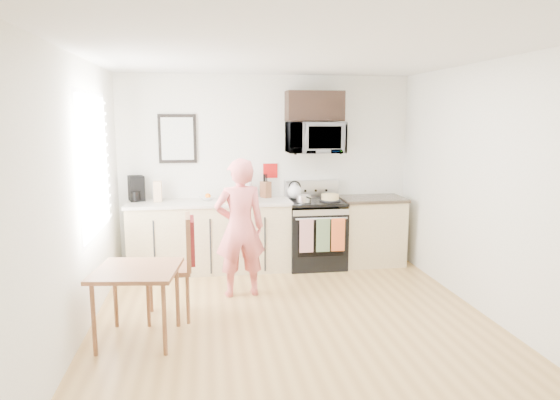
{
  "coord_description": "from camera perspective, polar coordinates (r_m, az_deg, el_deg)",
  "views": [
    {
      "loc": [
        -0.85,
        -4.54,
        2.04
      ],
      "look_at": [
        -0.01,
        1.0,
        1.1
      ],
      "focal_mm": 32.0,
      "sensor_mm": 36.0,
      "label": 1
    }
  ],
  "objects": [
    {
      "name": "floor",
      "position": [
        5.05,
        1.86,
        -14.33
      ],
      "size": [
        4.6,
        4.6,
        0.0
      ],
      "primitive_type": "plane",
      "color": "#A3783F",
      "rests_on": "ground"
    },
    {
      "name": "back_wall",
      "position": [
        6.93,
        -1.54,
        3.37
      ],
      "size": [
        4.0,
        0.04,
        2.6
      ],
      "primitive_type": "cube",
      "color": "silver",
      "rests_on": "floor"
    },
    {
      "name": "front_wall",
      "position": [
        2.5,
        11.69,
        -7.82
      ],
      "size": [
        4.0,
        0.04,
        2.6
      ],
      "primitive_type": "cube",
      "color": "silver",
      "rests_on": "floor"
    },
    {
      "name": "left_wall",
      "position": [
        4.74,
        -22.56,
        -0.19
      ],
      "size": [
        0.04,
        4.6,
        2.6
      ],
      "primitive_type": "cube",
      "color": "silver",
      "rests_on": "floor"
    },
    {
      "name": "right_wall",
      "position": [
        5.41,
        23.26,
        0.88
      ],
      "size": [
        0.04,
        4.6,
        2.6
      ],
      "primitive_type": "cube",
      "color": "silver",
      "rests_on": "floor"
    },
    {
      "name": "ceiling",
      "position": [
        4.65,
        2.03,
        16.43
      ],
      "size": [
        4.0,
        4.6,
        0.04
      ],
      "primitive_type": "cube",
      "color": "silver",
      "rests_on": "back_wall"
    },
    {
      "name": "window",
      "position": [
        5.48,
        -20.38,
        3.79
      ],
      "size": [
        0.06,
        1.4,
        1.5
      ],
      "color": "silver",
      "rests_on": "left_wall"
    },
    {
      "name": "cabinet_left",
      "position": [
        6.73,
        -7.98,
        -4.26
      ],
      "size": [
        2.1,
        0.6,
        0.9
      ],
      "primitive_type": "cube",
      "color": "tan",
      "rests_on": "floor"
    },
    {
      "name": "countertop_left",
      "position": [
        6.63,
        -8.08,
        -0.31
      ],
      "size": [
        2.14,
        0.64,
        0.04
      ],
      "primitive_type": "cube",
      "color": "beige",
      "rests_on": "cabinet_left"
    },
    {
      "name": "cabinet_right",
      "position": [
        7.1,
        10.34,
        -3.59
      ],
      "size": [
        0.84,
        0.6,
        0.9
      ],
      "primitive_type": "cube",
      "color": "tan",
      "rests_on": "floor"
    },
    {
      "name": "countertop_right",
      "position": [
        7.01,
        10.46,
        0.16
      ],
      "size": [
        0.88,
        0.64,
        0.04
      ],
      "primitive_type": "cube",
      "color": "black",
      "rests_on": "cabinet_right"
    },
    {
      "name": "range",
      "position": [
        6.87,
        4.06,
        -4.02
      ],
      "size": [
        0.76,
        0.7,
        1.16
      ],
      "color": "black",
      "rests_on": "floor"
    },
    {
      "name": "microwave",
      "position": [
        6.79,
        4.0,
        7.12
      ],
      "size": [
        0.76,
        0.51,
        0.42
      ],
      "primitive_type": "imported",
      "color": "#BBBABF",
      "rests_on": "back_wall"
    },
    {
      "name": "upper_cabinet",
      "position": [
        6.83,
        3.96,
        10.66
      ],
      "size": [
        0.76,
        0.35,
        0.4
      ],
      "primitive_type": "cube",
      "color": "black",
      "rests_on": "back_wall"
    },
    {
      "name": "wall_art",
      "position": [
        6.83,
        -11.64,
        6.88
      ],
      "size": [
        0.5,
        0.04,
        0.65
      ],
      "color": "black",
      "rests_on": "back_wall"
    },
    {
      "name": "wall_trivet",
      "position": [
        6.92,
        -1.11,
        3.37
      ],
      "size": [
        0.2,
        0.02,
        0.2
      ],
      "primitive_type": "cube",
      "color": "#A80E0E",
      "rests_on": "back_wall"
    },
    {
      "name": "person",
      "position": [
        5.68,
        -4.6,
        -3.18
      ],
      "size": [
        0.62,
        0.44,
        1.59
      ],
      "primitive_type": "imported",
      "rotation": [
        0.0,
        0.0,
        3.25
      ],
      "color": "#CB3D38",
      "rests_on": "floor"
    },
    {
      "name": "dining_table",
      "position": [
        4.75,
        -16.05,
        -8.44
      ],
      "size": [
        0.73,
        0.73,
        0.68
      ],
      "rotation": [
        0.0,
        0.0,
        -0.13
      ],
      "color": "brown",
      "rests_on": "floor"
    },
    {
      "name": "chair",
      "position": [
        5.16,
        -11.08,
        -5.87
      ],
      "size": [
        0.51,
        0.46,
        1.06
      ],
      "rotation": [
        0.0,
        0.0,
        0.03
      ],
      "color": "brown",
      "rests_on": "floor"
    },
    {
      "name": "knife_block",
      "position": [
        6.87,
        -1.64,
        1.22
      ],
      "size": [
        0.15,
        0.17,
        0.22
      ],
      "primitive_type": "cube",
      "rotation": [
        0.0,
        0.0,
        0.47
      ],
      "color": "brown",
      "rests_on": "countertop_left"
    },
    {
      "name": "utensil_crock",
      "position": [
        6.85,
        -3.56,
        1.5
      ],
      "size": [
        0.12,
        0.12,
        0.37
      ],
      "color": "#A80E0E",
      "rests_on": "countertop_left"
    },
    {
      "name": "fruit_bowl",
      "position": [
        6.72,
        -8.36,
        0.28
      ],
      "size": [
        0.24,
        0.24,
        0.09
      ],
      "color": "white",
      "rests_on": "countertop_left"
    },
    {
      "name": "milk_carton",
      "position": [
        6.71,
        -13.8,
        0.96
      ],
      "size": [
        0.1,
        0.1,
        0.27
      ],
      "primitive_type": "cube",
      "rotation": [
        0.0,
        0.0,
        0.01
      ],
      "color": "tan",
      "rests_on": "countertop_left"
    },
    {
      "name": "coffee_maker",
      "position": [
        6.84,
        -16.11,
        1.2
      ],
      "size": [
        0.24,
        0.3,
        0.33
      ],
      "rotation": [
        0.0,
        0.0,
        0.3
      ],
      "color": "black",
      "rests_on": "countertop_left"
    },
    {
      "name": "bread_bag",
      "position": [
        6.45,
        -4.96,
        0.15
      ],
      "size": [
        0.32,
        0.2,
        0.11
      ],
      "primitive_type": "cube",
      "rotation": [
        0.0,
        0.0,
        -0.23
      ],
      "color": "tan",
      "rests_on": "countertop_left"
    },
    {
      "name": "cake",
      "position": [
        6.71,
        5.74,
        0.28
      ],
      "size": [
        0.28,
        0.28,
        0.09
      ],
      "color": "black",
      "rests_on": "range"
    },
    {
      "name": "kettle",
      "position": [
        6.85,
        1.68,
        1.04
      ],
      "size": [
        0.2,
        0.2,
        0.25
      ],
      "color": "white",
      "rests_on": "range"
    },
    {
      "name": "pot",
      "position": [
        6.56,
        2.74,
        0.14
      ],
      "size": [
        0.19,
        0.32,
        0.1
      ],
      "rotation": [
        0.0,
        0.0,
        0.18
      ],
      "color": "#BBBABF",
      "rests_on": "range"
    }
  ]
}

